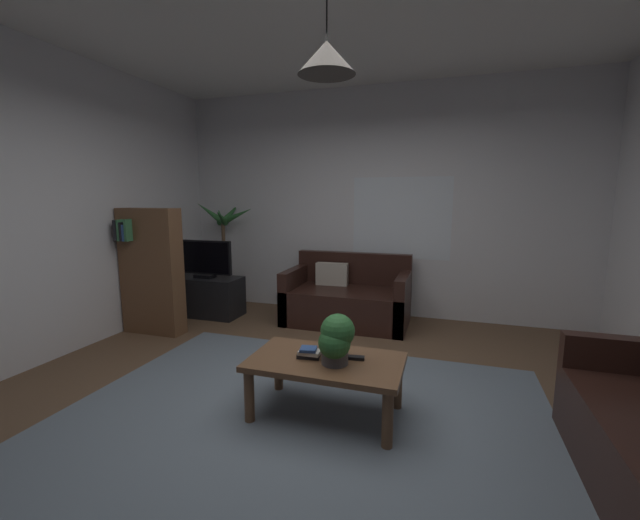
{
  "coord_description": "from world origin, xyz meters",
  "views": [
    {
      "loc": [
        0.9,
        -2.48,
        1.51
      ],
      "look_at": [
        0.0,
        0.3,
        1.05
      ],
      "focal_mm": 22.24,
      "sensor_mm": 36.0,
      "label": 1
    }
  ],
  "objects_px": {
    "book_on_table_1": "(310,352)",
    "tv_stand": "(207,296)",
    "tv": "(204,259)",
    "book_on_table_2": "(308,349)",
    "pendant_lamp": "(326,57)",
    "bookshelf_corner": "(151,271)",
    "potted_palm_corner": "(225,262)",
    "couch_under_window": "(347,300)",
    "coffee_table": "(326,368)",
    "book_on_table_0": "(309,355)",
    "remote_on_table_0": "(353,358)",
    "potted_plant_on_table": "(336,339)"
  },
  "relations": [
    {
      "from": "coffee_table",
      "to": "pendant_lamp",
      "type": "xyz_separation_m",
      "value": [
        0.0,
        0.0,
        2.02
      ]
    },
    {
      "from": "book_on_table_1",
      "to": "bookshelf_corner",
      "type": "distance_m",
      "value": 2.5
    },
    {
      "from": "tv_stand",
      "to": "couch_under_window",
      "type": "bearing_deg",
      "value": 8.53
    },
    {
      "from": "book_on_table_2",
      "to": "tv_stand",
      "type": "relative_size",
      "value": 0.12
    },
    {
      "from": "couch_under_window",
      "to": "bookshelf_corner",
      "type": "bearing_deg",
      "value": -152.55
    },
    {
      "from": "coffee_table",
      "to": "book_on_table_2",
      "type": "bearing_deg",
      "value": -172.5
    },
    {
      "from": "tv",
      "to": "book_on_table_2",
      "type": "bearing_deg",
      "value": -41.52
    },
    {
      "from": "book_on_table_0",
      "to": "book_on_table_1",
      "type": "distance_m",
      "value": 0.03
    },
    {
      "from": "book_on_table_1",
      "to": "potted_palm_corner",
      "type": "bearing_deg",
      "value": 131.61
    },
    {
      "from": "book_on_table_0",
      "to": "tv_stand",
      "type": "xyz_separation_m",
      "value": [
        -2.05,
        1.82,
        -0.17
      ]
    },
    {
      "from": "potted_plant_on_table",
      "to": "bookshelf_corner",
      "type": "xyz_separation_m",
      "value": [
        -2.45,
        1.12,
        0.12
      ]
    },
    {
      "from": "book_on_table_1",
      "to": "coffee_table",
      "type": "bearing_deg",
      "value": 4.77
    },
    {
      "from": "couch_under_window",
      "to": "book_on_table_1",
      "type": "height_order",
      "value": "couch_under_window"
    },
    {
      "from": "tv_stand",
      "to": "bookshelf_corner",
      "type": "relative_size",
      "value": 0.64
    },
    {
      "from": "book_on_table_1",
      "to": "book_on_table_2",
      "type": "height_order",
      "value": "book_on_table_2"
    },
    {
      "from": "book_on_table_1",
      "to": "book_on_table_2",
      "type": "xyz_separation_m",
      "value": [
        -0.01,
        -0.01,
        0.02
      ]
    },
    {
      "from": "remote_on_table_0",
      "to": "coffee_table",
      "type": "bearing_deg",
      "value": -78.01
    },
    {
      "from": "book_on_table_1",
      "to": "tv_stand",
      "type": "xyz_separation_m",
      "value": [
        -2.06,
        1.83,
        -0.2
      ]
    },
    {
      "from": "coffee_table",
      "to": "potted_palm_corner",
      "type": "xyz_separation_m",
      "value": [
        -2.2,
        2.34,
        0.28
      ]
    },
    {
      "from": "coffee_table",
      "to": "book_on_table_0",
      "type": "height_order",
      "value": "book_on_table_0"
    },
    {
      "from": "book_on_table_1",
      "to": "tv_stand",
      "type": "distance_m",
      "value": 2.77
    },
    {
      "from": "book_on_table_2",
      "to": "bookshelf_corner",
      "type": "relative_size",
      "value": 0.08
    },
    {
      "from": "book_on_table_0",
      "to": "pendant_lamp",
      "type": "bearing_deg",
      "value": -0.41
    },
    {
      "from": "coffee_table",
      "to": "pendant_lamp",
      "type": "bearing_deg",
      "value": 3.58
    },
    {
      "from": "potted_palm_corner",
      "to": "bookshelf_corner",
      "type": "bearing_deg",
      "value": -97.14
    },
    {
      "from": "pendant_lamp",
      "to": "coffee_table",
      "type": "bearing_deg",
      "value": -176.42
    },
    {
      "from": "book_on_table_0",
      "to": "tv_stand",
      "type": "height_order",
      "value": "tv_stand"
    },
    {
      "from": "book_on_table_0",
      "to": "remote_on_table_0",
      "type": "xyz_separation_m",
      "value": [
        0.3,
        0.06,
        -0.0
      ]
    },
    {
      "from": "coffee_table",
      "to": "book_on_table_1",
      "type": "distance_m",
      "value": 0.16
    },
    {
      "from": "tv_stand",
      "to": "pendant_lamp",
      "type": "xyz_separation_m",
      "value": [
        2.17,
        -1.82,
        2.11
      ]
    },
    {
      "from": "tv",
      "to": "bookshelf_corner",
      "type": "xyz_separation_m",
      "value": [
        -0.19,
        -0.74,
        -0.03
      ]
    },
    {
      "from": "pendant_lamp",
      "to": "book_on_table_2",
      "type": "bearing_deg",
      "value": -172.5
    },
    {
      "from": "coffee_table",
      "to": "bookshelf_corner",
      "type": "distance_m",
      "value": 2.61
    },
    {
      "from": "book_on_table_1",
      "to": "potted_palm_corner",
      "type": "xyz_separation_m",
      "value": [
        -2.09,
        2.35,
        0.17
      ]
    },
    {
      "from": "couch_under_window",
      "to": "tv_stand",
      "type": "distance_m",
      "value": 1.82
    },
    {
      "from": "remote_on_table_0",
      "to": "tv_stand",
      "type": "distance_m",
      "value": 2.94
    },
    {
      "from": "tv",
      "to": "pendant_lamp",
      "type": "xyz_separation_m",
      "value": [
        2.17,
        -1.8,
        1.62
      ]
    },
    {
      "from": "potted_palm_corner",
      "to": "bookshelf_corner",
      "type": "xyz_separation_m",
      "value": [
        -0.16,
        -1.28,
        0.09
      ]
    },
    {
      "from": "couch_under_window",
      "to": "book_on_table_1",
      "type": "bearing_deg",
      "value": -82.99
    },
    {
      "from": "book_on_table_0",
      "to": "pendant_lamp",
      "type": "height_order",
      "value": "pendant_lamp"
    },
    {
      "from": "couch_under_window",
      "to": "potted_palm_corner",
      "type": "xyz_separation_m",
      "value": [
        -1.83,
        0.25,
        0.34
      ]
    },
    {
      "from": "tv_stand",
      "to": "bookshelf_corner",
      "type": "xyz_separation_m",
      "value": [
        -0.19,
        -0.76,
        0.46
      ]
    },
    {
      "from": "couch_under_window",
      "to": "tv_stand",
      "type": "relative_size",
      "value": 1.62
    },
    {
      "from": "coffee_table",
      "to": "book_on_table_0",
      "type": "bearing_deg",
      "value": 179.59
    },
    {
      "from": "bookshelf_corner",
      "to": "pendant_lamp",
      "type": "distance_m",
      "value": 3.07
    },
    {
      "from": "book_on_table_2",
      "to": "potted_plant_on_table",
      "type": "distance_m",
      "value": 0.24
    },
    {
      "from": "coffee_table",
      "to": "book_on_table_2",
      "type": "distance_m",
      "value": 0.18
    },
    {
      "from": "couch_under_window",
      "to": "book_on_table_0",
      "type": "relative_size",
      "value": 9.38
    },
    {
      "from": "couch_under_window",
      "to": "tv",
      "type": "bearing_deg",
      "value": -170.8
    },
    {
      "from": "coffee_table",
      "to": "tv_stand",
      "type": "relative_size",
      "value": 1.17
    }
  ]
}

